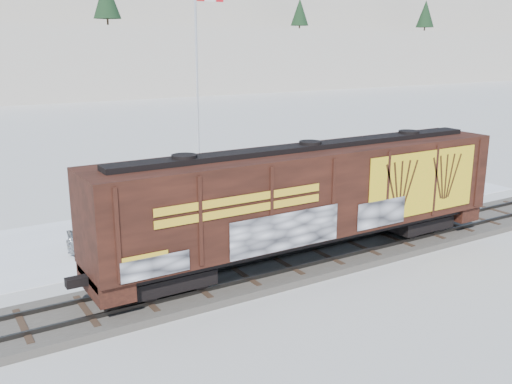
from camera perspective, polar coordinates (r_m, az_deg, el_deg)
ground at (r=23.36m, az=2.84°, el=-7.83°), size 500.00×500.00×0.00m
rail_track at (r=23.31m, az=2.85°, el=-7.50°), size 50.00×3.40×0.43m
parking_strip at (r=29.47m, az=-5.44°, el=-3.06°), size 40.00×8.00×0.03m
hopper_railcar at (r=23.05m, az=5.35°, el=-0.27°), size 18.12×3.06×4.65m
flagpole at (r=34.74m, az=-5.66°, el=7.52°), size 2.30×0.90×12.51m
car_silver at (r=26.17m, az=-14.14°, el=-4.15°), size 4.15×2.27×1.34m
car_white at (r=28.71m, az=-4.33°, el=-1.75°), size 5.33×3.11×1.66m
car_dark at (r=31.50m, az=3.49°, el=-0.36°), size 5.61×2.88×1.56m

